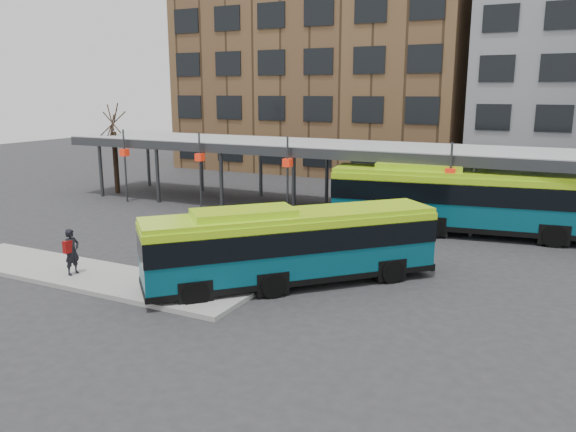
# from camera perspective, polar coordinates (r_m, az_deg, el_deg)

# --- Properties ---
(ground) EXTENTS (120.00, 120.00, 0.00)m
(ground) POSITION_cam_1_polar(r_m,az_deg,el_deg) (22.73, -4.25, -6.05)
(ground) COLOR #28282B
(ground) RESTS_ON ground
(boarding_island) EXTENTS (14.00, 3.00, 0.18)m
(boarding_island) POSITION_cam_1_polar(r_m,az_deg,el_deg) (23.79, -19.59, -5.69)
(boarding_island) COLOR gray
(boarding_island) RESTS_ON ground
(canopy) EXTENTS (40.00, 6.53, 4.80)m
(canopy) POSITION_cam_1_polar(r_m,az_deg,el_deg) (33.43, 6.96, 6.76)
(canopy) COLOR #999B9E
(canopy) RESTS_ON ground
(tree) EXTENTS (1.64, 1.64, 5.60)m
(tree) POSITION_cam_1_polar(r_m,az_deg,el_deg) (42.40, -17.11, 5.51)
(tree) COLOR black
(tree) RESTS_ON ground
(building_brick) EXTENTS (26.00, 14.00, 22.00)m
(building_brick) POSITION_cam_1_polar(r_m,az_deg,el_deg) (54.83, 4.01, 16.48)
(building_brick) COLOR brown
(building_brick) RESTS_ON ground
(bus_front) EXTENTS (9.47, 9.65, 3.08)m
(bus_front) POSITION_cam_1_polar(r_m,az_deg,el_deg) (21.19, 0.26, -2.87)
(bus_front) COLOR #084959
(bus_front) RESTS_ON ground
(bus_rear) EXTENTS (13.34, 4.65, 3.61)m
(bus_rear) POSITION_cam_1_polar(r_m,az_deg,el_deg) (30.12, 17.07, 1.75)
(bus_rear) COLOR #084959
(bus_rear) RESTS_ON ground
(pedestrian) EXTENTS (0.46, 0.70, 1.84)m
(pedestrian) POSITION_cam_1_polar(r_m,az_deg,el_deg) (23.57, -21.12, -3.38)
(pedestrian) COLOR black
(pedestrian) RESTS_ON boarding_island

